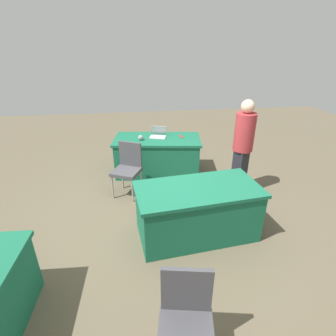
{
  "coord_description": "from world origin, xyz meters",
  "views": [
    {
      "loc": [
        0.45,
        3.22,
        2.53
      ],
      "look_at": [
        -0.01,
        -0.13,
        0.9
      ],
      "focal_mm": 28.15,
      "sensor_mm": 36.0,
      "label": 1
    }
  ],
  "objects_px": {
    "laptop_silver": "(158,135)",
    "scissors_red": "(181,136)",
    "person_attendee_standing": "(243,143)",
    "chair_near_front": "(128,166)",
    "yarn_ball": "(141,138)",
    "chair_tucked_right": "(186,319)",
    "table_mid_left": "(197,211)",
    "table_foreground": "(158,155)"
  },
  "relations": [
    {
      "from": "table_mid_left",
      "to": "chair_tucked_right",
      "type": "distance_m",
      "value": 1.72
    },
    {
      "from": "yarn_ball",
      "to": "scissors_red",
      "type": "bearing_deg",
      "value": -173.2
    },
    {
      "from": "person_attendee_standing",
      "to": "laptop_silver",
      "type": "distance_m",
      "value": 1.74
    },
    {
      "from": "table_foreground",
      "to": "chair_near_front",
      "type": "relative_size",
      "value": 1.94
    },
    {
      "from": "person_attendee_standing",
      "to": "table_foreground",
      "type": "bearing_deg",
      "value": -74.54
    },
    {
      "from": "table_foreground",
      "to": "table_mid_left",
      "type": "distance_m",
      "value": 2.09
    },
    {
      "from": "laptop_silver",
      "to": "scissors_red",
      "type": "height_order",
      "value": "laptop_silver"
    },
    {
      "from": "chair_near_front",
      "to": "person_attendee_standing",
      "type": "relative_size",
      "value": 0.56
    },
    {
      "from": "table_mid_left",
      "to": "laptop_silver",
      "type": "bearing_deg",
      "value": -81.6
    },
    {
      "from": "chair_near_front",
      "to": "chair_tucked_right",
      "type": "distance_m",
      "value": 2.96
    },
    {
      "from": "table_mid_left",
      "to": "person_attendee_standing",
      "type": "height_order",
      "value": "person_attendee_standing"
    },
    {
      "from": "table_foreground",
      "to": "yarn_ball",
      "type": "distance_m",
      "value": 0.55
    },
    {
      "from": "laptop_silver",
      "to": "table_mid_left",
      "type": "bearing_deg",
      "value": 114.82
    },
    {
      "from": "chair_tucked_right",
      "to": "laptop_silver",
      "type": "distance_m",
      "value": 3.81
    },
    {
      "from": "chair_near_front",
      "to": "yarn_ball",
      "type": "relative_size",
      "value": 9.24
    },
    {
      "from": "yarn_ball",
      "to": "table_foreground",
      "type": "bearing_deg",
      "value": -169.48
    },
    {
      "from": "table_mid_left",
      "to": "person_attendee_standing",
      "type": "xyz_separation_m",
      "value": [
        -1.04,
        -1.08,
        0.56
      ]
    },
    {
      "from": "table_foreground",
      "to": "table_mid_left",
      "type": "height_order",
      "value": "same"
    },
    {
      "from": "scissors_red",
      "to": "person_attendee_standing",
      "type": "bearing_deg",
      "value": 28.3
    },
    {
      "from": "table_foreground",
      "to": "scissors_red",
      "type": "distance_m",
      "value": 0.63
    },
    {
      "from": "scissors_red",
      "to": "yarn_ball",
      "type": "bearing_deg",
      "value": -96.23
    },
    {
      "from": "chair_near_front",
      "to": "chair_tucked_right",
      "type": "relative_size",
      "value": 1.0
    },
    {
      "from": "table_mid_left",
      "to": "yarn_ball",
      "type": "xyz_separation_m",
      "value": [
        0.68,
        -2.0,
        0.43
      ]
    },
    {
      "from": "chair_near_front",
      "to": "yarn_ball",
      "type": "height_order",
      "value": "chair_near_front"
    },
    {
      "from": "person_attendee_standing",
      "to": "yarn_ball",
      "type": "height_order",
      "value": "person_attendee_standing"
    },
    {
      "from": "person_attendee_standing",
      "to": "laptop_silver",
      "type": "bearing_deg",
      "value": -77.7
    },
    {
      "from": "table_mid_left",
      "to": "chair_tucked_right",
      "type": "xyz_separation_m",
      "value": [
        0.49,
        1.64,
        0.16
      ]
    },
    {
      "from": "person_attendee_standing",
      "to": "chair_near_front",
      "type": "bearing_deg",
      "value": -45.16
    },
    {
      "from": "table_mid_left",
      "to": "laptop_silver",
      "type": "distance_m",
      "value": 2.22
    },
    {
      "from": "laptop_silver",
      "to": "scissors_red",
      "type": "bearing_deg",
      "value": -170.78
    },
    {
      "from": "chair_tucked_right",
      "to": "yarn_ball",
      "type": "bearing_deg",
      "value": -76.09
    },
    {
      "from": "chair_tucked_right",
      "to": "yarn_ball",
      "type": "xyz_separation_m",
      "value": [
        0.19,
        -3.64,
        0.27
      ]
    },
    {
      "from": "table_foreground",
      "to": "chair_near_front",
      "type": "height_order",
      "value": "chair_near_front"
    },
    {
      "from": "person_attendee_standing",
      "to": "laptop_silver",
      "type": "height_order",
      "value": "person_attendee_standing"
    },
    {
      "from": "chair_near_front",
      "to": "person_attendee_standing",
      "type": "bearing_deg",
      "value": -160.17
    },
    {
      "from": "chair_tucked_right",
      "to": "person_attendee_standing",
      "type": "distance_m",
      "value": 3.15
    },
    {
      "from": "person_attendee_standing",
      "to": "scissors_red",
      "type": "xyz_separation_m",
      "value": [
        0.9,
        -1.02,
        -0.18
      ]
    },
    {
      "from": "chair_tucked_right",
      "to": "table_mid_left",
      "type": "bearing_deg",
      "value": -95.75
    },
    {
      "from": "chair_near_front",
      "to": "chair_tucked_right",
      "type": "bearing_deg",
      "value": 124.53
    },
    {
      "from": "person_attendee_standing",
      "to": "table_mid_left",
      "type": "bearing_deg",
      "value": 6.52
    },
    {
      "from": "table_mid_left",
      "to": "scissors_red",
      "type": "height_order",
      "value": "scissors_red"
    },
    {
      "from": "person_attendee_standing",
      "to": "chair_tucked_right",
      "type": "bearing_deg",
      "value": 21.17
    }
  ]
}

